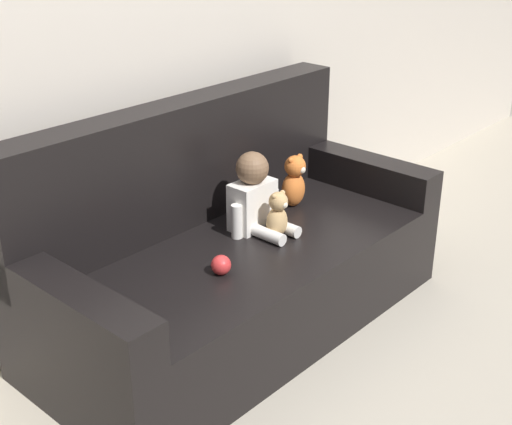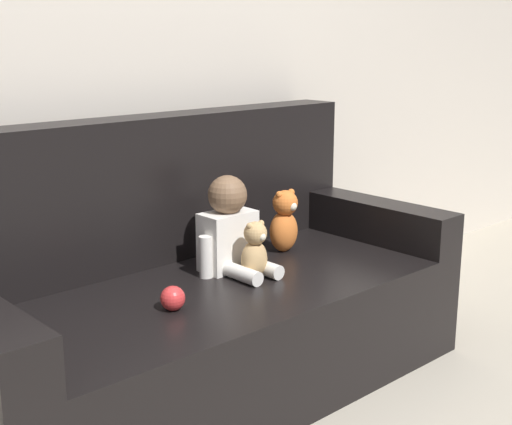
% 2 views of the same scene
% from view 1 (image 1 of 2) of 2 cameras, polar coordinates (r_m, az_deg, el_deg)
% --- Properties ---
extents(ground_plane, '(12.00, 12.00, 0.00)m').
position_cam_1_polar(ground_plane, '(3.33, -1.15, -8.79)').
color(ground_plane, '#B7AD99').
extents(wall_back, '(8.00, 0.05, 2.60)m').
position_cam_1_polar(wall_back, '(3.22, -8.43, 14.77)').
color(wall_back, beige).
rests_on(wall_back, ground_plane).
extents(couch, '(1.92, 0.88, 0.99)m').
position_cam_1_polar(couch, '(3.21, -2.15, -3.45)').
color(couch, black).
rests_on(couch, ground_plane).
extents(person_baby, '(0.29, 0.30, 0.36)m').
position_cam_1_polar(person_baby, '(3.19, -0.10, 1.23)').
color(person_baby, white).
rests_on(person_baby, couch).
extents(teddy_bear_brown, '(0.10, 0.10, 0.22)m').
position_cam_1_polar(teddy_bear_brown, '(3.13, 1.73, -0.18)').
color(teddy_bear_brown, tan).
rests_on(teddy_bear_brown, couch).
extents(plush_toy_side, '(0.13, 0.12, 0.26)m').
position_cam_1_polar(plush_toy_side, '(3.44, 3.07, 2.52)').
color(plush_toy_side, orange).
rests_on(plush_toy_side, couch).
extents(toy_ball, '(0.08, 0.08, 0.08)m').
position_cam_1_polar(toy_ball, '(2.86, -2.81, -4.21)').
color(toy_ball, red).
rests_on(toy_ball, couch).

